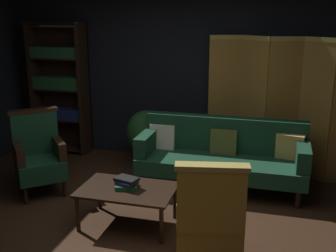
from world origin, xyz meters
TOP-DOWN VIEW (x-y plane):
  - ground_plane at (0.00, 0.00)m, footprint 10.00×10.00m
  - back_wall at (0.00, 2.45)m, footprint 7.20×0.10m
  - folding_screen at (1.27, 2.09)m, footprint 2.09×0.41m
  - bookshelf at (-2.15, 2.20)m, footprint 0.90×0.32m
  - velvet_couch at (0.55, 1.45)m, footprint 2.12×0.78m
  - coffee_table at (-0.27, 0.16)m, footprint 1.00×0.64m
  - armchair_gilt_accent at (0.69, -0.36)m, footprint 0.68×0.67m
  - armchair_wing_left at (-1.64, 0.68)m, footprint 0.82×0.82m
  - potted_plant at (-0.61, 1.83)m, footprint 0.56×0.56m
  - book_green_cloth at (-0.28, 0.17)m, footprint 0.26×0.23m
  - book_navy_cloth at (-0.28, 0.17)m, footprint 0.23×0.22m
  - book_black_cloth at (-0.28, 0.17)m, footprint 0.27×0.21m

SIDE VIEW (x-z plane):
  - ground_plane at x=0.00m, z-range 0.00..0.00m
  - coffee_table at x=-0.27m, z-range 0.16..0.58m
  - book_green_cloth at x=-0.28m, z-range 0.42..0.46m
  - velvet_couch at x=0.55m, z-range 0.01..0.89m
  - book_navy_cloth at x=-0.28m, z-range 0.46..0.50m
  - armchair_gilt_accent at x=0.69m, z-range -0.03..1.01m
  - armchair_wing_left at x=-1.64m, z-range -0.03..1.01m
  - potted_plant at x=-0.61m, z-range 0.07..0.92m
  - book_black_cloth at x=-0.28m, z-range 0.50..0.54m
  - folding_screen at x=1.27m, z-range 0.04..1.94m
  - bookshelf at x=-2.15m, z-range 0.04..2.09m
  - back_wall at x=0.00m, z-range 0.00..2.80m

